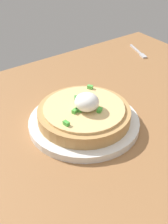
# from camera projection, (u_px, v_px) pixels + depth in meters

# --- Properties ---
(dining_table) EXTENTS (1.13, 0.80, 0.03)m
(dining_table) POSITION_uv_depth(u_px,v_px,m) (75.00, 153.00, 0.63)
(dining_table) COLOR #98673D
(dining_table) RESTS_ON ground
(plate) EXTENTS (0.24, 0.24, 0.02)m
(plate) POSITION_uv_depth(u_px,v_px,m) (84.00, 122.00, 0.67)
(plate) COLOR white
(plate) RESTS_ON dining_table
(pizza) EXTENTS (0.20, 0.20, 0.07)m
(pizza) POSITION_uv_depth(u_px,v_px,m) (84.00, 113.00, 0.66)
(pizza) COLOR tan
(pizza) RESTS_ON plate
(fork) EXTENTS (0.04, 0.10, 0.01)m
(fork) POSITION_uv_depth(u_px,v_px,m) (139.00, 52.00, 0.99)
(fork) COLOR #B7B7BC
(fork) RESTS_ON dining_table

